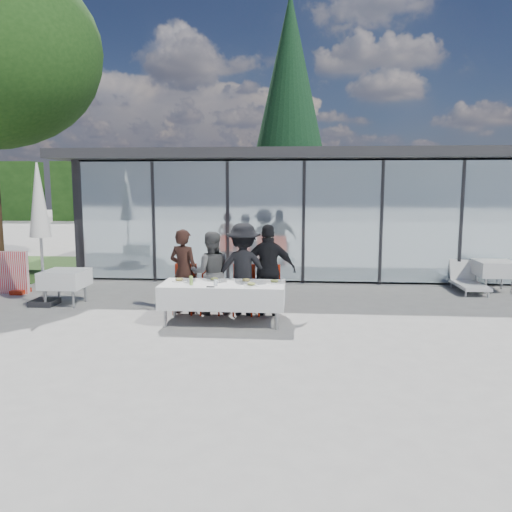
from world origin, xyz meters
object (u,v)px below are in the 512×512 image
(diner_c, at_px, (243,269))
(juice_bottle, at_px, (191,280))
(market_umbrella, at_px, (39,211))
(lounger, at_px, (467,280))
(diner_a, at_px, (184,271))
(plate_b, at_px, (214,280))
(plate_a, at_px, (179,280))
(spare_chair_b, at_px, (485,265))
(plate_extra, at_px, (251,285))
(diner_b, at_px, (211,273))
(diner_chair_c, at_px, (244,287))
(spare_table_left, at_px, (65,279))
(diner_chair_a, at_px, (185,286))
(plate_d, at_px, (274,282))
(diner_chair_d, at_px, (269,287))
(diner_chair_b, at_px, (212,286))
(spare_table_right, at_px, (495,269))
(conifer_tree, at_px, (290,104))
(plate_c, at_px, (246,281))
(folded_eyeglasses, at_px, (210,287))
(dining_table, at_px, (223,295))
(diner_d, at_px, (269,270))

(diner_c, xyz_separation_m, juice_bottle, (-0.85, -0.88, -0.07))
(market_umbrella, height_order, lounger, market_umbrella)
(diner_a, distance_m, plate_b, 0.83)
(plate_a, bearing_deg, spare_chair_b, 29.63)
(plate_extra, xyz_separation_m, market_umbrella, (-4.55, 1.30, 1.24))
(diner_b, xyz_separation_m, juice_bottle, (-0.21, -0.88, 0.01))
(diner_chair_c, height_order, spare_table_left, diner_chair_c)
(plate_a, distance_m, plate_extra, 1.42)
(diner_chair_a, bearing_deg, plate_d, -19.62)
(diner_chair_d, bearing_deg, diner_chair_b, 180.00)
(spare_table_right, relative_size, lounger, 0.64)
(spare_table_left, bearing_deg, conifer_tree, 68.55)
(plate_a, bearing_deg, market_umbrella, 162.82)
(plate_extra, bearing_deg, diner_c, 104.94)
(diner_chair_c, relative_size, spare_table_right, 1.13)
(plate_a, bearing_deg, plate_c, 2.48)
(diner_chair_d, distance_m, folded_eyeglasses, 1.50)
(plate_extra, bearing_deg, folded_eyeglasses, -167.06)
(plate_extra, height_order, juice_bottle, juice_bottle)
(diner_a, distance_m, diner_chair_b, 0.63)
(diner_chair_d, xyz_separation_m, plate_c, (-0.39, -0.59, 0.24))
(diner_a, bearing_deg, plate_c, 177.78)
(diner_chair_c, relative_size, market_umbrella, 0.33)
(diner_chair_c, xyz_separation_m, diner_chair_d, (0.50, 0.00, 0.00))
(spare_chair_b, xyz_separation_m, market_umbrella, (-10.13, -2.98, 1.48))
(diner_chair_c, distance_m, plate_extra, 1.02)
(plate_a, relative_size, spare_table_left, 0.31)
(dining_table, distance_m, diner_chair_c, 0.81)
(diner_b, xyz_separation_m, diner_chair_c, (0.64, 0.08, -0.28))
(diner_b, xyz_separation_m, plate_a, (-0.50, -0.57, -0.04))
(diner_chair_a, height_order, diner_b, diner_b)
(diner_a, relative_size, spare_table_left, 1.96)
(conifer_tree, bearing_deg, plate_c, -92.59)
(diner_a, relative_size, folded_eyeglasses, 12.05)
(diner_chair_a, distance_m, lounger, 6.87)
(market_umbrella, bearing_deg, plate_c, -11.84)
(diner_chair_c, bearing_deg, plate_c, -79.86)
(spare_table_right, distance_m, spare_chair_b, 0.72)
(diner_c, bearing_deg, spare_chair_b, -150.85)
(diner_a, relative_size, plate_extra, 6.39)
(diner_chair_b, xyz_separation_m, conifer_tree, (1.32, 12.04, 5.45))
(plate_extra, bearing_deg, diner_chair_b, 132.32)
(diner_chair_c, distance_m, conifer_tree, 13.24)
(dining_table, bearing_deg, conifer_tree, 85.61)
(diner_c, bearing_deg, lounger, -153.64)
(diner_a, height_order, diner_d, diner_d)
(juice_bottle, height_order, folded_eyeglasses, juice_bottle)
(diner_a, height_order, spare_table_right, diner_a)
(diner_a, bearing_deg, diner_c, -160.58)
(diner_b, height_order, diner_chair_c, diner_b)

